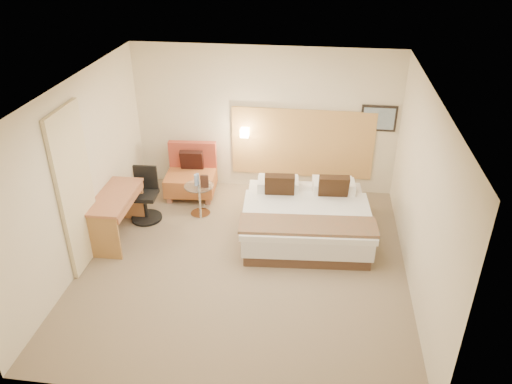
# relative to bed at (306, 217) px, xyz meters

# --- Properties ---
(floor) EXTENTS (4.80, 5.00, 0.02)m
(floor) POSITION_rel_bed_xyz_m (-0.87, -0.92, -0.33)
(floor) COLOR #7A6852
(floor) RESTS_ON ground
(ceiling) EXTENTS (4.80, 5.00, 0.02)m
(ceiling) POSITION_rel_bed_xyz_m (-0.87, -0.92, 2.39)
(ceiling) COLOR white
(ceiling) RESTS_ON floor
(wall_back) EXTENTS (4.80, 0.02, 2.70)m
(wall_back) POSITION_rel_bed_xyz_m (-0.87, 1.59, 1.03)
(wall_back) COLOR beige
(wall_back) RESTS_ON floor
(wall_front) EXTENTS (4.80, 0.02, 2.70)m
(wall_front) POSITION_rel_bed_xyz_m (-0.87, -3.43, 1.03)
(wall_front) COLOR beige
(wall_front) RESTS_ON floor
(wall_left) EXTENTS (0.02, 5.00, 2.70)m
(wall_left) POSITION_rel_bed_xyz_m (-3.28, -0.92, 1.03)
(wall_left) COLOR beige
(wall_left) RESTS_ON floor
(wall_right) EXTENTS (0.02, 5.00, 2.70)m
(wall_right) POSITION_rel_bed_xyz_m (1.54, -0.92, 1.03)
(wall_right) COLOR beige
(wall_right) RESTS_ON floor
(headboard_panel) EXTENTS (2.60, 0.04, 1.30)m
(headboard_panel) POSITION_rel_bed_xyz_m (-0.17, 1.55, 0.63)
(headboard_panel) COLOR tan
(headboard_panel) RESTS_ON wall_back
(art_frame) EXTENTS (0.62, 0.03, 0.47)m
(art_frame) POSITION_rel_bed_xyz_m (1.15, 1.56, 1.18)
(art_frame) COLOR black
(art_frame) RESTS_ON wall_back
(art_canvas) EXTENTS (0.54, 0.01, 0.39)m
(art_canvas) POSITION_rel_bed_xyz_m (1.15, 1.54, 1.18)
(art_canvas) COLOR gray
(art_canvas) RESTS_ON wall_back
(lamp_arm) EXTENTS (0.02, 0.12, 0.02)m
(lamp_arm) POSITION_rel_bed_xyz_m (-1.22, 1.50, 0.83)
(lamp_arm) COLOR silver
(lamp_arm) RESTS_ON wall_back
(lamp_shade) EXTENTS (0.15, 0.15, 0.15)m
(lamp_shade) POSITION_rel_bed_xyz_m (-1.22, 1.44, 0.83)
(lamp_shade) COLOR #FFEDC6
(lamp_shade) RESTS_ON wall_back
(curtain) EXTENTS (0.06, 0.90, 2.42)m
(curtain) POSITION_rel_bed_xyz_m (-3.23, -1.17, 0.90)
(curtain) COLOR beige
(curtain) RESTS_ON wall_left
(bottle_a) EXTENTS (0.06, 0.06, 0.20)m
(bottle_a) POSITION_rel_bed_xyz_m (-1.91, 0.39, 0.35)
(bottle_a) COLOR #93B0E3
(bottle_a) RESTS_ON side_table
(bottle_b) EXTENTS (0.06, 0.06, 0.20)m
(bottle_b) POSITION_rel_bed_xyz_m (-1.89, 0.43, 0.35)
(bottle_b) COLOR #7F9BC5
(bottle_b) RESTS_ON side_table
(menu_folder) EXTENTS (0.13, 0.05, 0.22)m
(menu_folder) POSITION_rel_bed_xyz_m (-1.74, 0.35, 0.36)
(menu_folder) COLOR #371E16
(menu_folder) RESTS_ON side_table
(bed) EXTENTS (2.13, 2.09, 0.98)m
(bed) POSITION_rel_bed_xyz_m (0.00, 0.00, 0.00)
(bed) COLOR #493124
(bed) RESTS_ON floor
(lounge_chair) EXTENTS (0.94, 0.84, 0.94)m
(lounge_chair) POSITION_rel_bed_xyz_m (-2.18, 1.11, 0.06)
(lounge_chair) COLOR #BD7559
(lounge_chair) RESTS_ON floor
(side_table) EXTENTS (0.52, 0.52, 0.56)m
(side_table) POSITION_rel_bed_xyz_m (-1.86, 0.38, -0.00)
(side_table) COLOR white
(side_table) RESTS_ON floor
(desk) EXTENTS (0.59, 1.26, 0.78)m
(desk) POSITION_rel_bed_xyz_m (-2.98, -0.50, 0.30)
(desk) COLOR #A3603F
(desk) RESTS_ON floor
(desk_chair) EXTENTS (0.55, 0.55, 0.93)m
(desk_chair) POSITION_rel_bed_xyz_m (-2.74, 0.13, 0.06)
(desk_chair) COLOR black
(desk_chair) RESTS_ON floor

